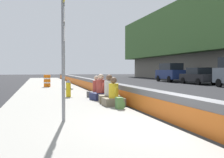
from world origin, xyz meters
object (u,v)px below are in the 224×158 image
(construction_barrel, at_px, (47,81))
(seated_person_rear, at_px, (101,92))
(parked_car_fourth, at_px, (198,76))
(backpack, at_px, (120,103))
(seated_person_foreground, at_px, (114,97))
(seated_person_middle, at_px, (109,94))
(parked_car_midline, at_px, (171,72))
(fire_hydrant, at_px, (68,88))
(route_sign_post, at_px, (63,42))
(seated_person_far, at_px, (96,91))

(construction_barrel, bearing_deg, seated_person_rear, -168.41)
(construction_barrel, distance_m, parked_car_fourth, 15.35)
(backpack, bearing_deg, seated_person_foreground, -1.08)
(seated_person_middle, xyz_separation_m, parked_car_midline, (19.28, -12.86, 0.68))
(seated_person_rear, relative_size, parked_car_midline, 0.24)
(fire_hydrant, bearing_deg, construction_barrel, 5.33)
(seated_person_foreground, distance_m, parked_car_fourth, 19.54)
(route_sign_post, relative_size, backpack, 9.00)
(seated_person_foreground, distance_m, backpack, 0.87)
(seated_person_foreground, bearing_deg, construction_barrel, 9.75)
(fire_hydrant, relative_size, parked_car_fourth, 0.19)
(seated_person_foreground, bearing_deg, route_sign_post, 140.99)
(fire_hydrant, distance_m, seated_person_middle, 3.14)
(fire_hydrant, bearing_deg, seated_person_rear, -142.53)
(seated_person_foreground, height_order, seated_person_rear, seated_person_rear)
(construction_barrel, height_order, parked_car_midline, parked_car_midline)
(seated_person_rear, bearing_deg, parked_car_fourth, -46.46)
(seated_person_foreground, bearing_deg, parked_car_midline, -32.61)
(route_sign_post, height_order, seated_person_foreground, route_sign_post)
(parked_car_fourth, height_order, parked_car_midline, parked_car_midline)
(backpack, bearing_deg, seated_person_middle, -2.74)
(seated_person_middle, height_order, parked_car_fourth, parked_car_fourth)
(seated_person_far, height_order, construction_barrel, seated_person_far)
(route_sign_post, distance_m, seated_person_rear, 5.38)
(fire_hydrant, xyz_separation_m, parked_car_fourth, (10.77, -14.38, 0.27))
(seated_person_rear, xyz_separation_m, parked_car_midline, (18.13, -12.94, 0.68))
(fire_hydrant, xyz_separation_m, seated_person_middle, (-2.82, -1.37, -0.08))
(parked_car_midline, bearing_deg, fire_hydrant, 139.16)
(seated_person_middle, relative_size, seated_person_far, 1.09)
(seated_person_rear, bearing_deg, parked_car_midline, -35.52)
(seated_person_middle, bearing_deg, backpack, 177.26)
(route_sign_post, bearing_deg, parked_car_midline, -33.39)
(seated_person_middle, height_order, construction_barrel, seated_person_middle)
(seated_person_middle, bearing_deg, seated_person_far, 1.28)
(seated_person_foreground, bearing_deg, backpack, 178.92)
(fire_hydrant, distance_m, backpack, 4.78)
(seated_person_middle, height_order, backpack, seated_person_middle)
(fire_hydrant, relative_size, seated_person_foreground, 0.81)
(seated_person_far, bearing_deg, seated_person_rear, 178.16)
(seated_person_middle, relative_size, parked_car_midline, 0.24)
(seated_person_foreground, relative_size, seated_person_middle, 0.93)
(seated_person_middle, bearing_deg, route_sign_post, 148.31)
(route_sign_post, distance_m, seated_person_middle, 4.47)
(route_sign_post, height_order, seated_person_rear, route_sign_post)
(backpack, height_order, construction_barrel, construction_barrel)
(route_sign_post, bearing_deg, backpack, -50.24)
(route_sign_post, bearing_deg, construction_barrel, -0.04)
(seated_person_rear, xyz_separation_m, parked_car_fourth, (12.45, -13.10, 0.36))
(backpack, xyz_separation_m, parked_car_fourth, (15.37, -13.10, 0.53))
(seated_person_far, height_order, parked_car_fourth, parked_car_fourth)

